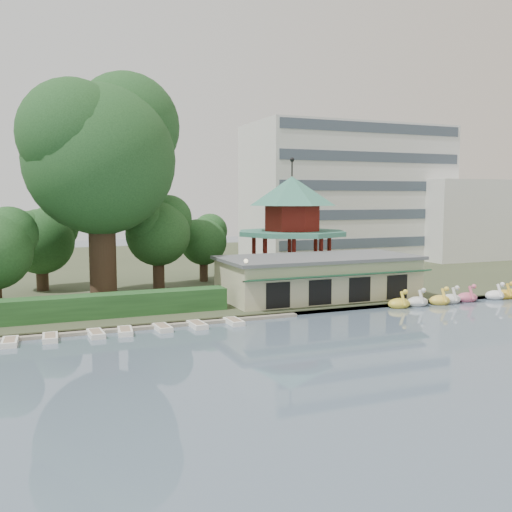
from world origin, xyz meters
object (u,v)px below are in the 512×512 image
dock (81,332)px  pavilion (292,218)px  boathouse (319,276)px  big_tree (101,148)px

dock → pavilion: (24.00, 14.80, 7.36)m
boathouse → pavilion: pavilion is taller
dock → boathouse: (22.00, 4.77, 2.25)m
dock → big_tree: (3.18, 11.02, 14.08)m
dock → boathouse: bearing=12.2°
boathouse → big_tree: size_ratio=0.88×
dock → big_tree: big_tree is taller
dock → pavilion: pavilion is taller
dock → pavilion: bearing=31.7°
dock → boathouse: boathouse is taller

